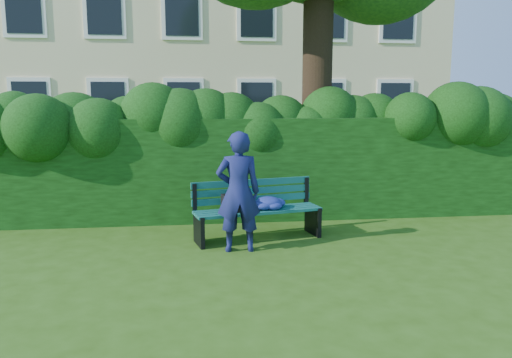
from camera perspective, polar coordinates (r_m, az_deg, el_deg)
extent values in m
plane|color=#2B4E10|center=(7.08, 0.61, -8.39)|extent=(80.00, 80.00, 0.00)
cube|color=beige|center=(21.06, -4.84, 19.68)|extent=(16.00, 8.00, 12.00)
cube|color=white|center=(17.42, -24.38, 7.90)|extent=(1.30, 0.08, 1.60)
cube|color=black|center=(17.39, -24.42, 7.89)|extent=(1.05, 0.04, 1.35)
cube|color=white|center=(16.88, -16.50, 8.32)|extent=(1.30, 0.08, 1.60)
cube|color=black|center=(16.84, -16.52, 8.31)|extent=(1.05, 0.04, 1.35)
cube|color=white|center=(16.67, -8.24, 8.59)|extent=(1.30, 0.08, 1.60)
cube|color=black|center=(16.63, -8.24, 8.59)|extent=(1.05, 0.04, 1.35)
cube|color=white|center=(16.80, 0.07, 8.68)|extent=(1.30, 0.08, 1.60)
cube|color=black|center=(16.76, 0.08, 8.68)|extent=(1.05, 0.04, 1.35)
cube|color=white|center=(17.27, 8.08, 8.61)|extent=(1.30, 0.08, 1.60)
cube|color=black|center=(17.23, 8.12, 8.60)|extent=(1.05, 0.04, 1.35)
cube|color=white|center=(18.04, 15.54, 8.39)|extent=(1.30, 0.08, 1.60)
cube|color=black|center=(18.01, 15.59, 8.38)|extent=(1.05, 0.04, 1.35)
cube|color=white|center=(17.63, -25.00, 17.02)|extent=(1.30, 0.08, 1.60)
cube|color=black|center=(17.59, -25.04, 17.03)|extent=(1.05, 0.04, 1.35)
cube|color=white|center=(17.09, -16.94, 17.73)|extent=(1.30, 0.08, 1.60)
cube|color=black|center=(17.05, -16.96, 17.75)|extent=(1.05, 0.04, 1.35)
cube|color=white|center=(16.88, -8.47, 18.13)|extent=(1.30, 0.08, 1.60)
cube|color=black|center=(16.84, -8.47, 18.15)|extent=(1.05, 0.04, 1.35)
cube|color=white|center=(17.01, 0.07, 18.16)|extent=(1.30, 0.08, 1.60)
cube|color=black|center=(16.97, 0.09, 18.18)|extent=(1.05, 0.04, 1.35)
cube|color=white|center=(17.47, 8.30, 17.83)|extent=(1.30, 0.08, 1.60)
cube|color=black|center=(17.43, 8.34, 17.84)|extent=(1.05, 0.04, 1.35)
cube|color=white|center=(18.24, 15.93, 17.21)|extent=(1.30, 0.08, 1.60)
cube|color=black|center=(18.20, 15.98, 17.22)|extent=(1.05, 0.04, 1.35)
cube|color=black|center=(9.02, -1.27, 1.29)|extent=(10.00, 1.00, 1.80)
cylinder|color=black|center=(9.64, 7.03, 12.90)|extent=(0.56, 0.56, 5.55)
cube|color=#10544E|center=(7.44, 0.72, -3.92)|extent=(1.93, 0.51, 0.04)
cube|color=#10544E|center=(7.55, 0.40, -3.73)|extent=(1.93, 0.51, 0.04)
cube|color=#10544E|center=(7.66, 0.10, -3.54)|extent=(1.93, 0.51, 0.04)
cube|color=#10544E|center=(7.77, -0.20, -3.36)|extent=(1.93, 0.51, 0.04)
cube|color=#10544E|center=(7.82, -0.39, -2.31)|extent=(1.91, 0.45, 0.10)
cube|color=#10544E|center=(7.80, -0.42, -1.36)|extent=(1.91, 0.45, 0.10)
cube|color=#10544E|center=(7.79, -0.44, -0.40)|extent=(1.91, 0.45, 0.10)
cube|color=black|center=(7.41, -6.54, -5.87)|extent=(0.16, 0.50, 0.44)
cube|color=black|center=(7.56, -7.04, -2.23)|extent=(0.07, 0.07, 0.45)
cube|color=black|center=(7.31, -6.48, -4.30)|extent=(0.15, 0.42, 0.05)
cube|color=black|center=(8.01, 6.51, -4.73)|extent=(0.16, 0.50, 0.44)
cube|color=black|center=(8.15, 5.77, -1.38)|extent=(0.07, 0.07, 0.45)
cube|color=black|center=(7.92, 6.70, -3.26)|extent=(0.15, 0.42, 0.05)
cube|color=white|center=(7.42, -2.73, -3.72)|extent=(0.20, 0.17, 0.02)
cube|color=black|center=(7.46, -2.43, -2.75)|extent=(0.41, 0.35, 0.25)
imported|color=navy|center=(6.96, -2.03, -1.48)|extent=(0.62, 0.41, 1.70)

